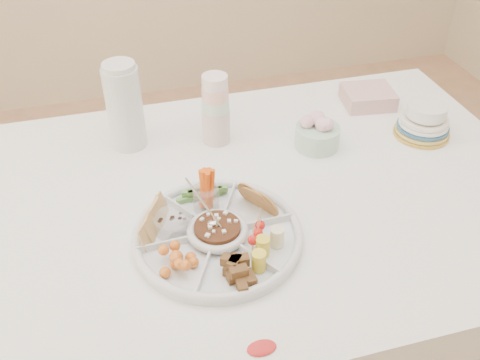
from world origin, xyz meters
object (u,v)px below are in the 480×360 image
object	(u,v)px
thermos	(124,105)
party_tray	(218,233)
dining_table	(252,290)
plate_stack	(424,120)

from	to	relation	value
thermos	party_tray	bearing A→B (deg)	-71.37
dining_table	plate_stack	bearing A→B (deg)	12.79
party_tray	thermos	bearing A→B (deg)	108.63
dining_table	plate_stack	xyz separation A→B (m)	(0.55, 0.12, 0.43)
dining_table	thermos	size ratio (longest dim) A/B	5.96
party_tray	thermos	size ratio (longest dim) A/B	1.49
dining_table	thermos	distance (m)	0.65
thermos	dining_table	bearing A→B (deg)	-46.91
party_tray	dining_table	bearing A→B (deg)	48.07
dining_table	thermos	bearing A→B (deg)	133.09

